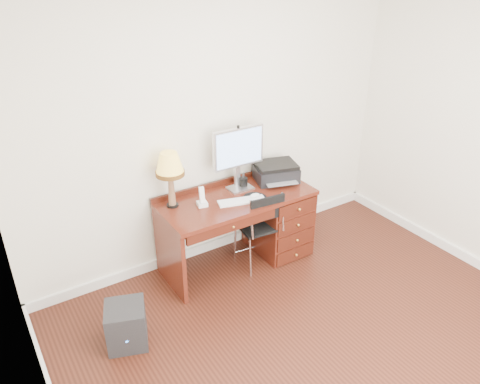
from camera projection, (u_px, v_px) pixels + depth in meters
ground at (330, 348)px, 3.75m from camera, size 4.00×4.00×0.00m
room_shell at (282, 299)px, 4.20m from camera, size 4.00×4.00×4.00m
desk at (263, 218)px, 4.77m from camera, size 1.50×0.67×0.75m
monitor at (238, 151)px, 4.45m from camera, size 0.54×0.17×0.62m
keyboard at (242, 201)px, 4.36m from camera, size 0.46×0.24×0.02m
mouse_pad at (255, 197)px, 4.42m from camera, size 0.23×0.23×0.05m
printer at (276, 172)px, 4.74m from camera, size 0.49×0.43×0.18m
leg_lamp at (170, 167)px, 4.11m from camera, size 0.26×0.26×0.53m
phone at (202, 200)px, 4.27m from camera, size 0.10×0.10×0.19m
pen_cup at (243, 183)px, 4.61m from camera, size 0.08×0.08×0.10m
chair at (261, 222)px, 4.52m from camera, size 0.43×0.43×0.83m
equipment_box at (126, 325)px, 3.73m from camera, size 0.39×0.39×0.36m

